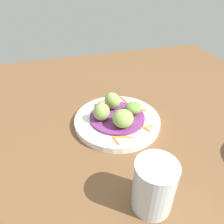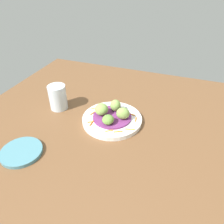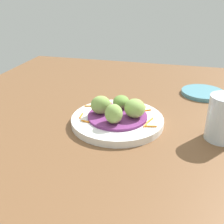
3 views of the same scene
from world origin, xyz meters
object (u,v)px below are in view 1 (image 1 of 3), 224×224
(guac_scoop_left, at_px, (123,118))
(guac_scoop_right, at_px, (112,101))
(guac_scoop_center, at_px, (132,108))
(main_plate, at_px, (117,121))
(water_glass, at_px, (154,186))
(guac_scoop_back, at_px, (102,112))

(guac_scoop_left, height_order, guac_scoop_right, same)
(guac_scoop_center, distance_m, guac_scoop_right, 0.06)
(main_plate, xyz_separation_m, water_glass, (0.01, 0.24, 0.04))
(main_plate, distance_m, guac_scoop_center, 0.05)
(main_plate, bearing_deg, guac_scoop_right, -88.54)
(guac_scoop_right, xyz_separation_m, guac_scoop_back, (0.04, 0.04, 0.00))
(water_glass, bearing_deg, main_plate, -92.89)
(guac_scoop_center, bearing_deg, water_glass, 77.35)
(guac_scoop_left, height_order, water_glass, water_glass)
(main_plate, distance_m, guac_scoop_left, 0.06)
(guac_scoop_back, bearing_deg, guac_scoop_center, -178.54)
(main_plate, height_order, guac_scoop_left, guac_scoop_left)
(guac_scoop_back, bearing_deg, main_plate, -178.54)
(guac_scoop_right, bearing_deg, guac_scoop_back, 46.46)
(main_plate, height_order, water_glass, water_glass)
(guac_scoop_left, xyz_separation_m, guac_scoop_back, (0.04, -0.04, 0.00))
(main_plate, relative_size, guac_scoop_left, 4.40)
(main_plate, bearing_deg, water_glass, 87.11)
(main_plate, relative_size, guac_scoop_center, 5.00)
(guac_scoop_center, relative_size, guac_scoop_right, 0.92)
(guac_scoop_back, height_order, water_glass, water_glass)
(water_glass, bearing_deg, guac_scoop_right, -92.25)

